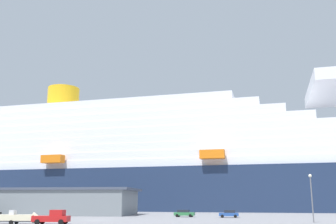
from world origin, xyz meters
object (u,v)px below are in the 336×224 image
pickup_truck (53,217)px  small_boat_on_trailer (20,218)px  parked_car_blue_suv (229,214)px  parked_car_green_wagon (184,213)px  cruise_ship (146,167)px  street_lamp (311,191)px

pickup_truck → small_boat_on_trailer: size_ratio=0.68×
parked_car_blue_suv → parked_car_green_wagon: size_ratio=0.91×
cruise_ship → small_boat_on_trailer: size_ratio=34.90×
cruise_ship → pickup_truck: size_ratio=50.96×
cruise_ship → street_lamp: bearing=-56.8°
parked_car_green_wagon → parked_car_blue_suv: bearing=-9.3°
cruise_ship → small_boat_on_trailer: cruise_ship is taller
pickup_truck → parked_car_blue_suv: (25.63, 30.48, -0.21)m
small_boat_on_trailer → parked_car_blue_suv: (30.88, 31.10, -0.13)m
cruise_ship → pickup_truck: bearing=-84.4°
small_boat_on_trailer → parked_car_blue_suv: size_ratio=1.99×
street_lamp → parked_car_green_wagon: size_ratio=1.73×
street_lamp → parked_car_green_wagon: bearing=144.0°
pickup_truck → street_lamp: street_lamp is taller
pickup_truck → street_lamp: 43.15m
parked_car_blue_suv → cruise_ship: bearing=120.3°
pickup_truck → small_boat_on_trailer: 5.30m
street_lamp → parked_car_blue_suv: street_lamp is taller
parked_car_green_wagon → small_boat_on_trailer: bearing=-122.3°
parked_car_blue_suv → parked_car_green_wagon: same height
street_lamp → pickup_truck: bearing=-161.1°
parked_car_blue_suv → street_lamp: bearing=-47.9°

